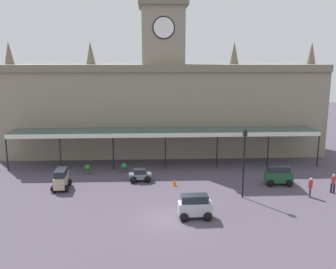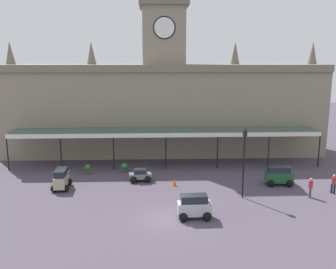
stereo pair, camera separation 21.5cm
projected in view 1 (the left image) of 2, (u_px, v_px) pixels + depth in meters
The scene contains 13 objects.
ground_plane at pixel (172, 219), 26.20m from camera, with size 140.00×140.00×0.00m, color #4B4150.
station_building at pixel (163, 104), 43.92m from camera, with size 37.40×7.06×18.00m.
entrance_canopy at pixel (165, 131), 38.74m from camera, with size 32.46×3.26×3.87m.
car_green_van at pixel (279, 176), 33.17m from camera, with size 2.45×1.69×1.77m.
car_silver_van at pixel (195, 208), 26.16m from camera, with size 2.43×1.64×1.77m.
car_beige_van at pixel (61, 180), 32.12m from camera, with size 1.68×2.45×1.77m.
car_grey_sedan at pixel (140, 176), 34.17m from camera, with size 2.12×1.63×1.19m.
pedestrian_beside_cars at pixel (333, 183), 31.14m from camera, with size 0.37×0.34×1.67m.
pedestrian_near_entrance at pixel (310, 187), 30.18m from camera, with size 0.34×0.38×1.67m.
victorian_lamppost at pixel (244, 156), 29.57m from camera, with size 0.30×0.30×5.76m.
traffic_cone at pixel (174, 182), 33.00m from camera, with size 0.40×0.40×0.70m, color orange.
planter_near_kerb at pixel (87, 169), 36.36m from camera, with size 0.60×0.60×0.96m.
planter_by_canopy at pixel (124, 168), 36.87m from camera, with size 0.60×0.60×0.96m.
Camera 1 is at (-1.45, -24.40, 11.22)m, focal length 39.14 mm.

